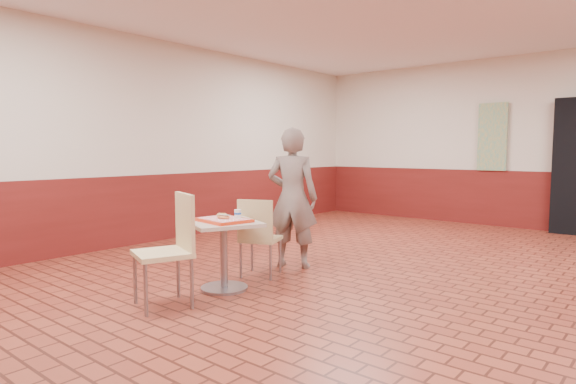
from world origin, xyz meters
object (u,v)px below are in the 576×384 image
Objects in this scene: main_table at (224,244)px; serving_tray at (223,220)px; chair_main_front at (172,243)px; customer at (292,198)px; ring_donut at (222,215)px; paper_cup at (238,214)px; long_john_donut at (224,217)px; chair_main_back at (258,234)px.

serving_tray reaches higher than main_table.
chair_main_front reaches higher than main_table.
customer reaches higher than chair_main_front.
main_table is 6.37× the size of ring_donut.
customer is 3.27× the size of serving_tray.
customer is at bearing 99.22° from paper_cup.
long_john_donut is at bearing -39.72° from main_table.
long_john_donut is at bearing 70.74° from customer.
ring_donut is at bearing 144.32° from long_john_donut.
ring_donut is at bearing 64.43° from customer.
chair_main_front reaches higher than serving_tray.
customer reaches higher than main_table.
customer is at bearing 94.91° from long_john_donut.
chair_main_back is at bearing 96.13° from main_table.
long_john_donut is at bearing 107.34° from chair_main_front.
main_table is at bearing -136.90° from paper_cup.
chair_main_back is at bearing 109.26° from paper_cup.
serving_tray is 5.86× the size of paper_cup.
chair_main_back is at bearing 113.24° from chair_main_front.
long_john_donut is (0.03, 0.59, 0.17)m from chair_main_front.
chair_main_front is at bearing 69.68° from chair_main_back.
chair_main_front reaches higher than chair_main_back.
chair_main_front is 9.32× the size of ring_donut.
chair_main_back is at bearing 98.94° from long_john_donut.
serving_tray is at bearing 140.28° from long_john_donut.
ring_donut is (-0.09, 0.06, 0.27)m from main_table.
long_john_donut is at bearing -35.68° from ring_donut.
paper_cup is (0.10, 0.71, 0.20)m from chair_main_front.
customer is 1.06m from paper_cup.
chair_main_front is 0.61× the size of customer.
main_table is 0.80× the size of chair_main_back.
chair_main_back reaches higher than ring_donut.
serving_tray is at bearing -34.22° from ring_donut.
long_john_donut is at bearing -119.76° from paper_cup.
customer is at bearing -112.49° from chair_main_back.
ring_donut is at bearing 145.78° from main_table.
customer is 11.14× the size of long_john_donut.
chair_main_back is at bearing 85.91° from ring_donut.
chair_main_back is 0.60m from serving_tray.
ring_donut reaches higher than main_table.
paper_cup reaches higher than long_john_donut.
paper_cup reaches higher than main_table.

